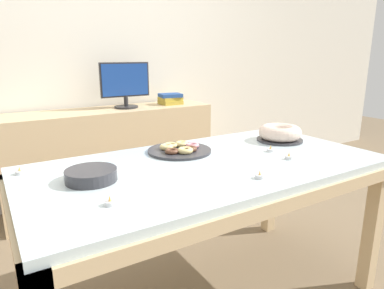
{
  "coord_description": "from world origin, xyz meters",
  "views": [
    {
      "loc": [
        -0.89,
        -1.29,
        1.27
      ],
      "look_at": [
        -0.01,
        0.14,
        0.83
      ],
      "focal_mm": 32.0,
      "sensor_mm": 36.0,
      "label": 1
    }
  ],
  "objects_px": {
    "tealight_right_edge": "(20,172)",
    "computer_monitor": "(125,85)",
    "plate_stack": "(91,175)",
    "cake_chocolate_round": "(280,133)",
    "tealight_near_cakes": "(289,157)",
    "tealight_centre": "(260,176)",
    "pastry_platter": "(180,149)",
    "tealight_near_front": "(270,150)",
    "tealight_left_edge": "(110,203)",
    "book_stack": "(170,99)"
  },
  "relations": [
    {
      "from": "tealight_right_edge",
      "to": "computer_monitor",
      "type": "bearing_deg",
      "value": 51.13
    },
    {
      "from": "plate_stack",
      "to": "tealight_right_edge",
      "type": "bearing_deg",
      "value": 134.84
    },
    {
      "from": "cake_chocolate_round",
      "to": "tealight_near_cakes",
      "type": "bearing_deg",
      "value": -128.84
    },
    {
      "from": "tealight_centre",
      "to": "pastry_platter",
      "type": "bearing_deg",
      "value": 99.22
    },
    {
      "from": "tealight_right_edge",
      "to": "tealight_centre",
      "type": "bearing_deg",
      "value": -34.51
    },
    {
      "from": "tealight_near_front",
      "to": "tealight_left_edge",
      "type": "bearing_deg",
      "value": -167.85
    },
    {
      "from": "book_stack",
      "to": "tealight_right_edge",
      "type": "bearing_deg",
      "value": -139.46
    },
    {
      "from": "pastry_platter",
      "to": "tealight_centre",
      "type": "bearing_deg",
      "value": -80.78
    },
    {
      "from": "plate_stack",
      "to": "computer_monitor",
      "type": "bearing_deg",
      "value": 63.64
    },
    {
      "from": "cake_chocolate_round",
      "to": "tealight_left_edge",
      "type": "bearing_deg",
      "value": -163.24
    },
    {
      "from": "pastry_platter",
      "to": "tealight_centre",
      "type": "xyz_separation_m",
      "value": [
        0.09,
        -0.53,
        -0.0
      ]
    },
    {
      "from": "pastry_platter",
      "to": "plate_stack",
      "type": "xyz_separation_m",
      "value": [
        -0.52,
        -0.19,
        0.01
      ]
    },
    {
      "from": "plate_stack",
      "to": "cake_chocolate_round",
      "type": "bearing_deg",
      "value": 4.11
    },
    {
      "from": "tealight_near_front",
      "to": "tealight_left_edge",
      "type": "relative_size",
      "value": 1.0
    },
    {
      "from": "tealight_left_edge",
      "to": "computer_monitor",
      "type": "bearing_deg",
      "value": 67.05
    },
    {
      "from": "tealight_centre",
      "to": "tealight_left_edge",
      "type": "bearing_deg",
      "value": 173.37
    },
    {
      "from": "plate_stack",
      "to": "tealight_left_edge",
      "type": "height_order",
      "value": "plate_stack"
    },
    {
      "from": "tealight_near_front",
      "to": "book_stack",
      "type": "bearing_deg",
      "value": 82.81
    },
    {
      "from": "pastry_platter",
      "to": "tealight_near_cakes",
      "type": "distance_m",
      "value": 0.56
    },
    {
      "from": "tealight_centre",
      "to": "tealight_near_cakes",
      "type": "distance_m",
      "value": 0.34
    },
    {
      "from": "tealight_left_edge",
      "to": "tealight_right_edge",
      "type": "height_order",
      "value": "same"
    },
    {
      "from": "book_stack",
      "to": "tealight_near_front",
      "type": "bearing_deg",
      "value": -97.19
    },
    {
      "from": "tealight_left_edge",
      "to": "tealight_right_edge",
      "type": "distance_m",
      "value": 0.56
    },
    {
      "from": "book_stack",
      "to": "plate_stack",
      "type": "height_order",
      "value": "book_stack"
    },
    {
      "from": "cake_chocolate_round",
      "to": "tealight_near_front",
      "type": "relative_size",
      "value": 6.8
    },
    {
      "from": "tealight_left_edge",
      "to": "tealight_near_cakes",
      "type": "bearing_deg",
      "value": 3.47
    },
    {
      "from": "cake_chocolate_round",
      "to": "pastry_platter",
      "type": "relative_size",
      "value": 0.8
    },
    {
      "from": "tealight_near_cakes",
      "to": "tealight_centre",
      "type": "bearing_deg",
      "value": -157.51
    },
    {
      "from": "book_stack",
      "to": "tealight_left_edge",
      "type": "height_order",
      "value": "book_stack"
    },
    {
      "from": "tealight_near_cakes",
      "to": "tealight_near_front",
      "type": "bearing_deg",
      "value": 82.42
    },
    {
      "from": "computer_monitor",
      "to": "book_stack",
      "type": "height_order",
      "value": "computer_monitor"
    },
    {
      "from": "tealight_centre",
      "to": "tealight_right_edge",
      "type": "height_order",
      "value": "same"
    },
    {
      "from": "plate_stack",
      "to": "tealight_near_cakes",
      "type": "distance_m",
      "value": 0.94
    },
    {
      "from": "tealight_near_cakes",
      "to": "tealight_right_edge",
      "type": "xyz_separation_m",
      "value": [
        -1.16,
        0.46,
        0.0
      ]
    },
    {
      "from": "cake_chocolate_round",
      "to": "tealight_near_front",
      "type": "bearing_deg",
      "value": -145.97
    },
    {
      "from": "book_stack",
      "to": "tealight_right_edge",
      "type": "relative_size",
      "value": 5.28
    },
    {
      "from": "book_stack",
      "to": "pastry_platter",
      "type": "xyz_separation_m",
      "value": [
        -0.6,
        -1.23,
        -0.1
      ]
    },
    {
      "from": "book_stack",
      "to": "tealight_left_edge",
      "type": "bearing_deg",
      "value": -124.07
    },
    {
      "from": "computer_monitor",
      "to": "tealight_near_front",
      "type": "relative_size",
      "value": 10.6
    },
    {
      "from": "tealight_near_front",
      "to": "tealight_centre",
      "type": "xyz_separation_m",
      "value": [
        -0.33,
        -0.28,
        0.0
      ]
    },
    {
      "from": "computer_monitor",
      "to": "pastry_platter",
      "type": "relative_size",
      "value": 1.25
    },
    {
      "from": "tealight_centre",
      "to": "tealight_right_edge",
      "type": "distance_m",
      "value": 1.03
    },
    {
      "from": "tealight_left_edge",
      "to": "pastry_platter",
      "type": "bearing_deg",
      "value": 40.38
    },
    {
      "from": "book_stack",
      "to": "cake_chocolate_round",
      "type": "height_order",
      "value": "book_stack"
    },
    {
      "from": "cake_chocolate_round",
      "to": "plate_stack",
      "type": "relative_size",
      "value": 1.29
    },
    {
      "from": "pastry_platter",
      "to": "tealight_left_edge",
      "type": "height_order",
      "value": "pastry_platter"
    },
    {
      "from": "tealight_centre",
      "to": "tealight_near_cakes",
      "type": "xyz_separation_m",
      "value": [
        0.31,
        0.13,
        0.0
      ]
    },
    {
      "from": "tealight_near_front",
      "to": "tealight_right_edge",
      "type": "height_order",
      "value": "same"
    },
    {
      "from": "pastry_platter",
      "to": "plate_stack",
      "type": "distance_m",
      "value": 0.56
    },
    {
      "from": "tealight_near_cakes",
      "to": "tealight_left_edge",
      "type": "xyz_separation_m",
      "value": [
        -0.93,
        -0.06,
        0.0
      ]
    }
  ]
}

